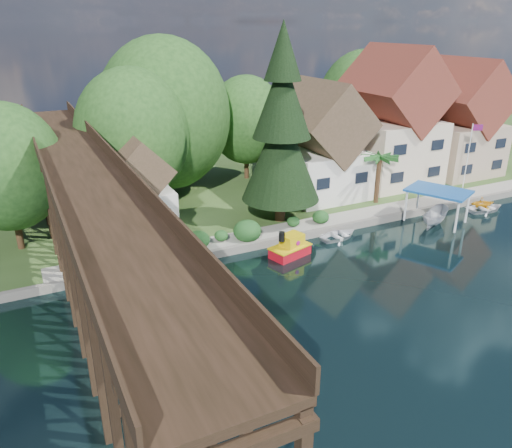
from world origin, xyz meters
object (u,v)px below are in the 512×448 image
object	(u,v)px
boat_white_b	(486,207)
trestle_bridge	(90,224)
boat_white_a	(339,234)
house_left	(320,148)
tugboat	(290,248)
flagpole	(470,151)
palm_tree	(380,159)
shed	(138,191)
conifer	(282,131)
house_center	(391,126)
house_right	(458,125)
boat_yellow	(483,202)
boat_canopy	(436,210)

from	to	relation	value
boat_white_b	trestle_bridge	bearing A→B (deg)	96.77
boat_white_a	house_left	bearing A→B (deg)	-30.82
trestle_bridge	tugboat	world-z (taller)	trestle_bridge
flagpole	palm_tree	bearing A→B (deg)	172.26
trestle_bridge	palm_tree	xyz separation A→B (m)	(26.57, 6.24, -0.63)
shed	conifer	distance (m)	12.47
house_center	flagpole	size ratio (longest dim) A/B	2.03
palm_tree	tugboat	distance (m)	14.30
house_right	boat_white_a	xyz separation A→B (m)	(-21.75, -9.11, -5.42)
boat_white_a	conifer	bearing A→B (deg)	24.76
shed	boat_white_b	distance (m)	31.48
palm_tree	flagpole	bearing A→B (deg)	-7.74
flagpole	boat_white_a	distance (m)	18.09
house_right	boat_white_b	size ratio (longest dim) A/B	3.36
shed	boat_yellow	distance (m)	31.62
conifer	trestle_bridge	bearing A→B (deg)	-158.89
trestle_bridge	boat_white_a	xyz separation A→B (m)	(19.25, 1.72, -4.99)
boat_white_b	house_left	bearing A→B (deg)	56.03
shed	house_left	bearing A→B (deg)	4.77
shed	flagpole	bearing A→B (deg)	-8.02
house_center	boat_white_a	world-z (taller)	house_center
house_center	boat_canopy	world-z (taller)	house_center
house_left	boat_white_a	xyz separation A→B (m)	(-3.75, -9.11, -4.78)
house_left	boat_yellow	size ratio (longest dim) A/B	4.70
tugboat	boat_yellow	xyz separation A→B (m)	(21.45, 1.02, -0.05)
trestle_bridge	boat_yellow	distance (m)	35.86
shed	palm_tree	size ratio (longest dim) A/B	1.62
boat_yellow	boat_white_b	distance (m)	0.86
shed	conifer	xyz separation A→B (m)	(11.27, -3.05, 4.41)
trestle_bridge	boat_canopy	distance (m)	28.61
boat_canopy	shed	bearing A→B (deg)	159.27
boat_yellow	boat_white_b	xyz separation A→B (m)	(-0.37, -0.74, -0.23)
house_left	house_right	xyz separation A→B (m)	(18.00, 0.00, 0.64)
house_left	conifer	bearing A→B (deg)	-145.97
tugboat	boat_white_b	distance (m)	21.08
house_center	boat_white_b	xyz separation A→B (m)	(3.14, -10.42, -6.03)
flagpole	boat_white_b	bearing A→B (deg)	-109.21
boat_canopy	palm_tree	bearing A→B (deg)	107.05
trestle_bridge	boat_yellow	world-z (taller)	trestle_bridge
house_left	conifer	size ratio (longest dim) A/B	0.69
trestle_bridge	house_right	bearing A→B (deg)	14.79
flagpole	house_left	bearing A→B (deg)	156.28
flagpole	tugboat	size ratio (longest dim) A/B	1.99
shed	boat_yellow	world-z (taller)	shed
shed	boat_white_b	size ratio (longest dim) A/B	2.11
boat_yellow	boat_canopy	bearing A→B (deg)	115.38
house_right	conifer	world-z (taller)	conifer
palm_tree	boat_white_b	world-z (taller)	palm_tree
conifer	flagpole	world-z (taller)	conifer
boat_yellow	house_center	bearing A→B (deg)	36.12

